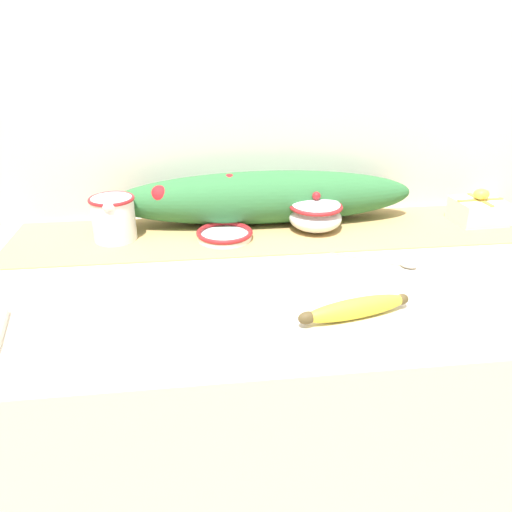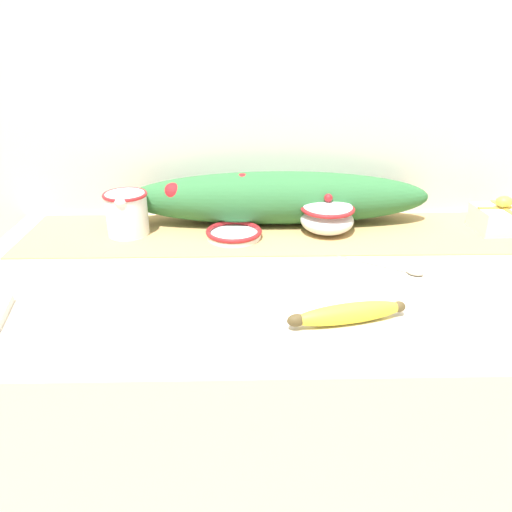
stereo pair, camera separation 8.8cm
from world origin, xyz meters
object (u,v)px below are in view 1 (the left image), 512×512
cream_pitcher (114,217)px  sugar_bowl (315,214)px  banana (356,308)px  small_dish (225,234)px  spoon (400,264)px  gift_box (478,210)px

cream_pitcher → sugar_bowl: bearing=-0.2°
sugar_bowl → banana: size_ratio=0.62×
sugar_bowl → small_dish: size_ratio=0.98×
spoon → gift_box: bearing=69.7°
small_dish → banana: banana is taller
spoon → gift_box: (0.28, 0.21, 0.03)m
small_dish → spoon: size_ratio=0.80×
sugar_bowl → gift_box: sugar_bowl is taller
banana → spoon: size_ratio=1.27×
small_dish → banana: size_ratio=0.63×
small_dish → spoon: bearing=-28.1°
sugar_bowl → gift_box: bearing=0.3°
spoon → banana: bearing=-97.1°
small_dish → gift_box: bearing=2.8°
sugar_bowl → spoon: size_ratio=0.79×
sugar_bowl → small_dish: 0.22m
sugar_bowl → gift_box: size_ratio=1.05×
cream_pitcher → small_dish: cream_pitcher is taller
cream_pitcher → sugar_bowl: size_ratio=0.94×
sugar_bowl → spoon: sugar_bowl is taller
sugar_bowl → spoon: bearing=-59.1°
banana → spoon: banana is taller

